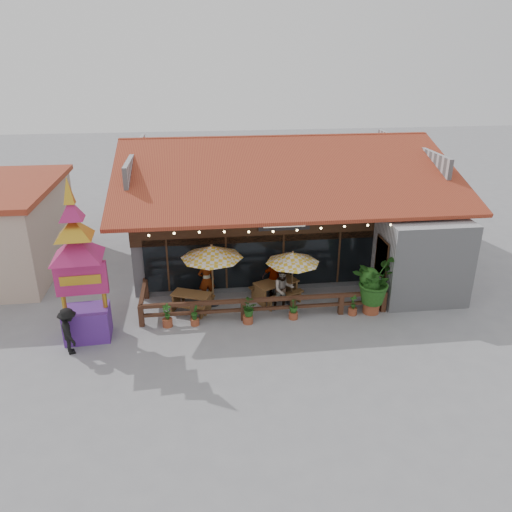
{
  "coord_description": "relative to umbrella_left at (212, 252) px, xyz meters",
  "views": [
    {
      "loc": [
        -4.13,
        -17.95,
        10.04
      ],
      "look_at": [
        -1.74,
        1.5,
        1.91
      ],
      "focal_mm": 35.0,
      "sensor_mm": 36.0,
      "label": 1
    }
  ],
  "objects": [
    {
      "name": "diner_c",
      "position": [
        2.68,
        0.42,
        -1.5
      ],
      "size": [
        1.14,
        0.73,
        1.8
      ],
      "primitive_type": "imported",
      "rotation": [
        0.0,
        0.0,
        2.84
      ],
      "color": "#3B2412",
      "rests_on": "ground"
    },
    {
      "name": "planter_d",
      "position": [
        3.14,
        -1.61,
        -1.97
      ],
      "size": [
        0.47,
        0.47,
        0.89
      ],
      "color": "brown",
      "rests_on": "ground"
    },
    {
      "name": "patio_railing",
      "position": [
        1.38,
        -1.22,
        -1.78
      ],
      "size": [
        10.0,
        2.6,
        0.92
      ],
      "color": "#432818",
      "rests_on": "ground"
    },
    {
      "name": "planter_c",
      "position": [
        1.29,
        -1.73,
        -1.84
      ],
      "size": [
        0.8,
        0.8,
        1.0
      ],
      "color": "brown",
      "rests_on": "ground"
    },
    {
      "name": "picnic_table_right",
      "position": [
        2.7,
        0.07,
        -1.8
      ],
      "size": [
        2.33,
        2.21,
        0.88
      ],
      "color": "brown",
      "rests_on": "ground"
    },
    {
      "name": "umbrella_left",
      "position": [
        0.0,
        0.0,
        0.0
      ],
      "size": [
        2.87,
        2.87,
        2.75
      ],
      "color": "brown",
      "rests_on": "ground"
    },
    {
      "name": "diner_b",
      "position": [
        2.86,
        -0.78,
        -1.47
      ],
      "size": [
        0.99,
        0.82,
        1.86
      ],
      "primitive_type": "imported",
      "rotation": [
        0.0,
        0.0,
        0.14
      ],
      "color": "#3B2412",
      "rests_on": "ground"
    },
    {
      "name": "tropical_plant",
      "position": [
        6.41,
        -1.49,
        -0.97
      ],
      "size": [
        2.34,
        2.38,
        2.49
      ],
      "color": "brown",
      "rests_on": "ground"
    },
    {
      "name": "pedestrian",
      "position": [
        -5.19,
        -3.03,
        -1.52
      ],
      "size": [
        1.04,
        1.3,
        1.75
      ],
      "primitive_type": "imported",
      "rotation": [
        0.0,
        0.0,
        1.97
      ],
      "color": "black",
      "rests_on": "ground"
    },
    {
      "name": "planter_b",
      "position": [
        -0.8,
        -1.63,
        -2.02
      ],
      "size": [
        0.35,
        0.36,
        0.85
      ],
      "color": "brown",
      "rests_on": "ground"
    },
    {
      "name": "restaurant_building",
      "position": [
        3.89,
        5.65,
        -0.19
      ],
      "size": [
        15.5,
        14.73,
        6.09
      ],
      "color": "#A7A7AC",
      "rests_on": "ground"
    },
    {
      "name": "diner_a",
      "position": [
        -0.25,
        0.35,
        -1.41
      ],
      "size": [
        0.79,
        0.59,
        1.98
      ],
      "primitive_type": "imported",
      "rotation": [
        0.0,
        0.0,
        3.32
      ],
      "color": "#3B2412",
      "rests_on": "ground"
    },
    {
      "name": "umbrella_right",
      "position": [
        3.31,
        -0.3,
        -0.3
      ],
      "size": [
        2.26,
        2.26,
        2.41
      ],
      "color": "brown",
      "rests_on": "ground"
    },
    {
      "name": "planter_e",
      "position": [
        5.6,
        -1.57,
        -2.02
      ],
      "size": [
        0.36,
        0.38,
        0.89
      ],
      "color": "brown",
      "rests_on": "ground"
    },
    {
      "name": "thai_sign_tower",
      "position": [
        -4.76,
        -2.06,
        1.09
      ],
      "size": [
        2.59,
        2.59,
        6.61
      ],
      "color": "#532486",
      "rests_on": "ground"
    },
    {
      "name": "ground",
      "position": [
        3.63,
        -0.96,
        -2.4
      ],
      "size": [
        100.0,
        100.0,
        0.0
      ],
      "primitive_type": "plane",
      "color": "gray",
      "rests_on": "ground"
    },
    {
      "name": "planter_a",
      "position": [
        -1.87,
        -1.6,
        -1.99
      ],
      "size": [
        0.39,
        0.39,
        0.96
      ],
      "color": "brown",
      "rests_on": "ground"
    },
    {
      "name": "picnic_table_left",
      "position": [
        -0.91,
        -0.37,
        -1.89
      ],
      "size": [
        1.99,
        1.87,
        0.76
      ],
      "color": "brown",
      "rests_on": "ground"
    }
  ]
}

